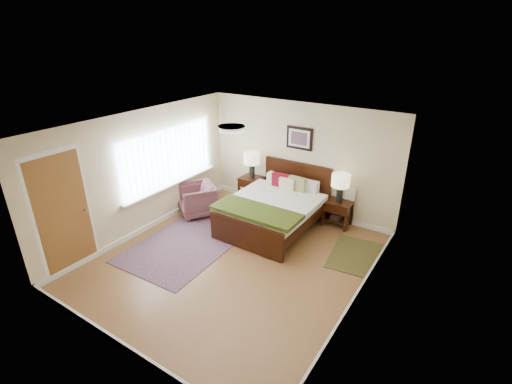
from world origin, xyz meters
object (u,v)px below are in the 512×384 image
lamp_left (252,160)px  lamp_right (341,182)px  nightstand_left (252,182)px  nightstand_right (338,211)px  rug_persian (184,245)px  armchair (197,200)px  bed (274,205)px

lamp_left → lamp_right: bearing=0.0°
nightstand_left → lamp_left: bearing=90.0°
nightstand_right → rug_persian: size_ratio=0.24×
nightstand_left → lamp_right: 2.25m
nightstand_left → armchair: armchair is taller
lamp_left → rug_persian: (0.00, -2.41, -1.06)m
bed → nightstand_right: (1.09, 0.81, -0.19)m
nightstand_right → rug_persian: nightstand_right is taller
bed → rug_persian: 2.00m
nightstand_left → lamp_left: size_ratio=1.04×
armchair → bed: bearing=46.6°
nightstand_right → lamp_left: size_ratio=0.92×
armchair → lamp_right: bearing=56.8°
lamp_right → rug_persian: lamp_right is taller
nightstand_right → lamp_right: lamp_right is taller
bed → nightstand_left: bed is taller
lamp_left → lamp_right: lamp_left is taller
nightstand_left → nightstand_right: (2.20, 0.01, -0.16)m
nightstand_left → armchair: (-0.67, -1.22, -0.15)m
nightstand_right → lamp_right: 0.65m
lamp_right → rug_persian: 3.41m
bed → lamp_left: 1.48m
bed → lamp_right: bed is taller
bed → armchair: 1.84m
nightstand_left → armchair: size_ratio=0.80×
nightstand_right → armchair: size_ratio=0.72×
bed → nightstand_right: bed is taller
bed → nightstand_left: 1.37m
bed → nightstand_left: bearing=144.1°
lamp_right → armchair: (-2.87, -1.24, -0.64)m
bed → lamp_right: (1.09, 0.82, 0.46)m
lamp_right → lamp_left: bearing=180.0°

